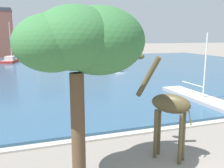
# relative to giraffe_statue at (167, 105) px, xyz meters

# --- Properties ---
(harbor_water) EXTENTS (83.54, 54.40, 0.29)m
(harbor_water) POSITION_rel_giraffe_statue_xyz_m (-0.38, 30.54, -2.43)
(harbor_water) COLOR #2D5170
(harbor_water) RESTS_ON ground
(quay_edge_coping) EXTENTS (83.54, 0.50, 0.12)m
(quay_edge_coping) POSITION_rel_giraffe_statue_xyz_m (-0.38, 3.09, -2.52)
(quay_edge_coping) COLOR #ADA89E
(quay_edge_coping) RESTS_ON ground
(giraffe_statue) EXTENTS (2.14, 2.50, 5.05)m
(giraffe_statue) POSITION_rel_giraffe_statue_xyz_m (0.00, 0.00, 0.00)
(giraffe_statue) COLOR #4C4228
(giraffe_statue) RESTS_ON ground
(sailboat_red) EXTENTS (3.87, 7.75, 8.31)m
(sailboat_red) POSITION_rel_giraffe_statue_xyz_m (-8.83, 45.94, -2.06)
(sailboat_red) COLOR red
(sailboat_red) RESTS_ON ground
(sailboat_grey) EXTENTS (2.02, 9.76, 5.90)m
(sailboat_grey) POSITION_rel_giraffe_statue_xyz_m (7.82, 6.91, -2.26)
(sailboat_grey) COLOR #939399
(sailboat_grey) RESTS_ON ground
(sailboat_white) EXTENTS (4.56, 9.89, 9.69)m
(sailboat_white) POSITION_rel_giraffe_statue_xyz_m (8.51, 29.91, -2.00)
(sailboat_white) COLOR white
(sailboat_white) RESTS_ON ground
(shade_tree) EXTENTS (4.65, 3.39, 6.74)m
(shade_tree) POSITION_rel_giraffe_statue_xyz_m (-4.06, -0.83, 2.88)
(shade_tree) COLOR brown
(shade_tree) RESTS_ON ground
(townhouse_narrow_midrow) EXTENTS (6.58, 7.47, 10.53)m
(townhouse_narrow_midrow) POSITION_rel_giraffe_statue_xyz_m (0.05, 62.08, 2.70)
(townhouse_narrow_midrow) COLOR #C6B293
(townhouse_narrow_midrow) RESTS_ON ground
(townhouse_corner_house) EXTENTS (7.81, 7.98, 12.12)m
(townhouse_corner_house) POSITION_rel_giraffe_statue_xyz_m (12.24, 61.15, 3.50)
(townhouse_corner_house) COLOR tan
(townhouse_corner_house) RESTS_ON ground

